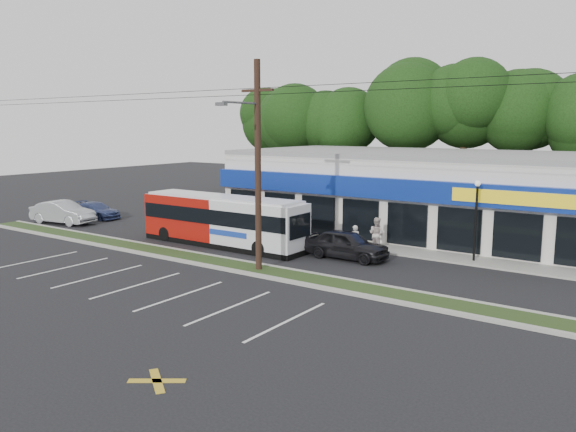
# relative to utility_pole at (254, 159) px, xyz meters

# --- Properties ---
(ground) EXTENTS (120.00, 120.00, 0.00)m
(ground) POSITION_rel_utility_pole_xyz_m (-2.83, -0.93, -5.41)
(ground) COLOR black
(ground) RESTS_ON ground
(grass_strip) EXTENTS (40.00, 1.60, 0.12)m
(grass_strip) POSITION_rel_utility_pole_xyz_m (-2.83, 0.07, -5.35)
(grass_strip) COLOR #283616
(grass_strip) RESTS_ON ground
(curb_south) EXTENTS (40.00, 0.25, 0.14)m
(curb_south) POSITION_rel_utility_pole_xyz_m (-2.83, -0.78, -5.34)
(curb_south) COLOR #9E9E93
(curb_south) RESTS_ON ground
(curb_north) EXTENTS (40.00, 0.25, 0.14)m
(curb_north) POSITION_rel_utility_pole_xyz_m (-2.83, 0.92, -5.34)
(curb_north) COLOR #9E9E93
(curb_north) RESTS_ON ground
(sidewalk) EXTENTS (32.00, 2.20, 0.10)m
(sidewalk) POSITION_rel_utility_pole_xyz_m (2.17, 8.07, -5.36)
(sidewalk) COLOR #9E9E93
(sidewalk) RESTS_ON ground
(strip_mall) EXTENTS (25.00, 12.55, 5.30)m
(strip_mall) POSITION_rel_utility_pole_xyz_m (2.67, 14.99, -2.76)
(strip_mall) COLOR silver
(strip_mall) RESTS_ON ground
(utility_pole) EXTENTS (50.00, 2.77, 10.00)m
(utility_pole) POSITION_rel_utility_pole_xyz_m (0.00, 0.00, 0.00)
(utility_pole) COLOR black
(utility_pole) RESTS_ON ground
(lamp_post) EXTENTS (0.30, 0.30, 4.25)m
(lamp_post) POSITION_rel_utility_pole_xyz_m (8.17, 7.87, -2.74)
(lamp_post) COLOR black
(lamp_post) RESTS_ON ground
(tree_line) EXTENTS (46.76, 6.76, 11.83)m
(tree_line) POSITION_rel_utility_pole_xyz_m (1.17, 25.07, 3.00)
(tree_line) COLOR black
(tree_line) RESTS_ON ground
(metrobus) EXTENTS (10.94, 2.34, 2.94)m
(metrobus) POSITION_rel_utility_pole_xyz_m (-5.23, 3.57, -3.86)
(metrobus) COLOR #9B130B
(metrobus) RESTS_ON ground
(car_dark) EXTENTS (4.57, 1.85, 1.55)m
(car_dark) POSITION_rel_utility_pole_xyz_m (2.36, 4.84, -4.64)
(car_dark) COLOR black
(car_dark) RESTS_ON ground
(car_silver) EXTENTS (5.17, 2.56, 1.63)m
(car_silver) POSITION_rel_utility_pole_xyz_m (-19.73, 2.62, -4.60)
(car_silver) COLOR #AAACB2
(car_silver) RESTS_ON ground
(car_blue) EXTENTS (4.35, 2.02, 1.23)m
(car_blue) POSITION_rel_utility_pole_xyz_m (-19.76, 5.46, -4.80)
(car_blue) COLOR navy
(car_blue) RESTS_ON ground
(pedestrian_a) EXTENTS (0.71, 0.67, 1.63)m
(pedestrian_a) POSITION_rel_utility_pole_xyz_m (2.24, 5.96, -4.60)
(pedestrian_a) COLOR beige
(pedestrian_a) RESTS_ON ground
(pedestrian_b) EXTENTS (1.00, 0.82, 1.89)m
(pedestrian_b) POSITION_rel_utility_pole_xyz_m (2.76, 7.57, -4.47)
(pedestrian_b) COLOR beige
(pedestrian_b) RESTS_ON ground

